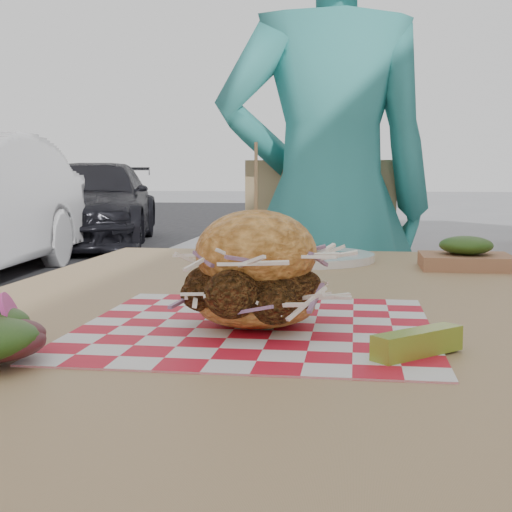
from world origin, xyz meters
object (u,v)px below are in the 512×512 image
object	(u,v)px
patio_chair	(316,307)
sandwich	(256,276)
car_dark	(92,204)
diner	(329,207)
patio_table	(277,358)

from	to	relation	value
patio_chair	sandwich	distance (m)	1.21
car_dark	diner	bearing A→B (deg)	-77.15
car_dark	patio_chair	world-z (taller)	car_dark
diner	patio_chair	bearing A→B (deg)	-37.48
patio_table	patio_chair	world-z (taller)	patio_chair
patio_chair	sandwich	size ratio (longest dim) A/B	5.03
diner	sandwich	bearing A→B (deg)	73.87
car_dark	patio_table	xyz separation A→B (m)	(3.32, -8.05, 0.13)
patio_table	sandwich	world-z (taller)	sandwich
car_dark	sandwich	size ratio (longest dim) A/B	19.71
patio_table	patio_chair	distance (m)	1.02
patio_table	patio_chair	xyz separation A→B (m)	(-0.00, 1.01, -0.12)
patio_chair	patio_table	bearing A→B (deg)	-91.45
diner	sandwich	distance (m)	1.17
car_dark	sandwich	world-z (taller)	car_dark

